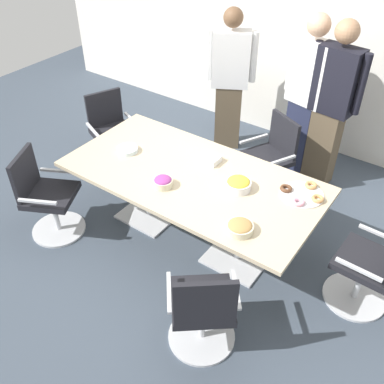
# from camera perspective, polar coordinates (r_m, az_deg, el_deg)

# --- Properties ---
(ground_plane) EXTENTS (10.00, 10.00, 0.01)m
(ground_plane) POSITION_cam_1_polar(r_m,az_deg,el_deg) (4.49, 0.00, -5.57)
(ground_plane) COLOR #3D4754
(back_wall) EXTENTS (8.00, 0.10, 2.80)m
(back_wall) POSITION_cam_1_polar(r_m,az_deg,el_deg) (5.64, 15.13, 19.44)
(back_wall) COLOR white
(back_wall) RESTS_ON ground
(conference_table) EXTENTS (2.40, 1.20, 0.75)m
(conference_table) POSITION_cam_1_polar(r_m,az_deg,el_deg) (4.08, 0.00, 0.83)
(conference_table) COLOR #CCB793
(conference_table) RESTS_ON ground
(office_chair_0) EXTENTS (0.56, 0.56, 0.91)m
(office_chair_0) POSITION_cam_1_polar(r_m,az_deg,el_deg) (3.90, 22.43, -9.31)
(office_chair_0) COLOR silver
(office_chair_0) RESTS_ON ground
(office_chair_1) EXTENTS (0.72, 0.72, 0.91)m
(office_chair_1) POSITION_cam_1_polar(r_m,az_deg,el_deg) (4.87, 10.09, 3.96)
(office_chair_1) COLOR silver
(office_chair_1) RESTS_ON ground
(office_chair_2) EXTENTS (0.71, 0.71, 0.91)m
(office_chair_2) POSITION_cam_1_polar(r_m,az_deg,el_deg) (5.35, -10.39, 7.31)
(office_chair_2) COLOR silver
(office_chair_2) RESTS_ON ground
(office_chair_3) EXTENTS (0.73, 0.73, 0.91)m
(office_chair_3) POSITION_cam_1_polar(r_m,az_deg,el_deg) (4.51, -18.53, -0.88)
(office_chair_3) COLOR silver
(office_chair_3) RESTS_ON ground
(office_chair_4) EXTENTS (0.76, 0.76, 0.91)m
(office_chair_4) POSITION_cam_1_polar(r_m,az_deg,el_deg) (3.35, 1.43, -15.37)
(office_chair_4) COLOR silver
(office_chair_4) RESTS_ON ground
(person_standing_0) EXTENTS (0.57, 0.41, 1.76)m
(person_standing_0) POSITION_cam_1_polar(r_m,az_deg,el_deg) (5.46, 4.99, 14.50)
(person_standing_0) COLOR brown
(person_standing_0) RESTS_ON ground
(person_standing_1) EXTENTS (0.61, 0.32, 1.85)m
(person_standing_1) POSITION_cam_1_polar(r_m,az_deg,el_deg) (5.09, 14.80, 12.22)
(person_standing_1) COLOR #232842
(person_standing_1) RESTS_ON ground
(person_standing_2) EXTENTS (0.62, 0.27, 1.86)m
(person_standing_2) POSITION_cam_1_polar(r_m,az_deg,el_deg) (4.95, 17.82, 10.95)
(person_standing_2) COLOR brown
(person_standing_2) RESTS_ON ground
(snack_bowl_candy_mix) EXTENTS (0.18, 0.18, 0.10)m
(snack_bowl_candy_mix) POSITION_cam_1_polar(r_m,az_deg,el_deg) (3.85, -3.83, 1.35)
(snack_bowl_candy_mix) COLOR beige
(snack_bowl_candy_mix) RESTS_ON conference_table
(snack_bowl_cookies) EXTENTS (0.22, 0.22, 0.09)m
(snack_bowl_cookies) POSITION_cam_1_polar(r_m,az_deg,el_deg) (3.42, 6.29, -4.58)
(snack_bowl_cookies) COLOR beige
(snack_bowl_cookies) RESTS_ON conference_table
(snack_bowl_chips_yellow) EXTENTS (0.23, 0.23, 0.11)m
(snack_bowl_chips_yellow) POSITION_cam_1_polar(r_m,az_deg,el_deg) (3.83, 6.08, 1.07)
(snack_bowl_chips_yellow) COLOR white
(snack_bowl_chips_yellow) RESTS_ON conference_table
(donut_platter) EXTENTS (0.39, 0.39, 0.04)m
(donut_platter) POSITION_cam_1_polar(r_m,az_deg,el_deg) (3.87, 14.27, -0.25)
(donut_platter) COLOR white
(donut_platter) RESTS_ON conference_table
(plate_stack) EXTENTS (0.21, 0.21, 0.04)m
(plate_stack) POSITION_cam_1_polar(r_m,az_deg,el_deg) (4.37, -8.47, 5.52)
(plate_stack) COLOR white
(plate_stack) RESTS_ON conference_table
(napkin_pile) EXTENTS (0.15, 0.15, 0.06)m
(napkin_pile) POSITION_cam_1_polar(r_m,az_deg,el_deg) (4.16, 2.53, 4.29)
(napkin_pile) COLOR white
(napkin_pile) RESTS_ON conference_table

